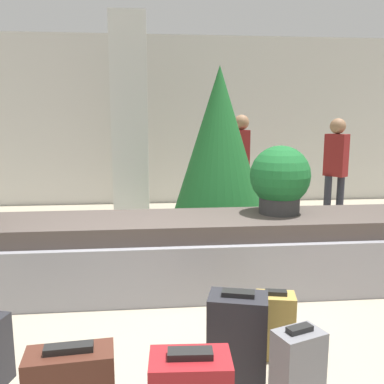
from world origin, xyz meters
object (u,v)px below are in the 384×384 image
object	(u,v)px
pillar	(130,122)
potted_plant_1	(280,179)
traveler_0	(336,163)
suitcase_5	(237,340)
traveler_1	(241,158)
decorated_tree	(219,152)
suitcase_8	(297,380)
suitcase_2	(275,325)

from	to	relation	value
pillar	potted_plant_1	xyz separation A→B (m)	(1.60, -2.56, -0.54)
potted_plant_1	traveler_0	world-z (taller)	traveler_0
suitcase_5	traveler_1	size ratio (longest dim) A/B	0.37
traveler_0	decorated_tree	bearing A→B (deg)	-105.27
suitcase_8	potted_plant_1	xyz separation A→B (m)	(0.54, 2.14, 0.77)
suitcase_2	traveler_1	world-z (taller)	traveler_1
pillar	traveler_1	distance (m)	1.85
pillar	decorated_tree	bearing A→B (deg)	-48.43
suitcase_8	traveler_1	size ratio (longest dim) A/B	0.35
pillar	decorated_tree	world-z (taller)	pillar
pillar	decorated_tree	distance (m)	1.80
traveler_0	traveler_1	size ratio (longest dim) A/B	0.97
pillar	traveler_0	world-z (taller)	pillar
pillar	traveler_1	size ratio (longest dim) A/B	1.86
suitcase_2	traveler_1	distance (m)	4.16
suitcase_8	traveler_1	bearing A→B (deg)	61.66
suitcase_8	decorated_tree	bearing A→B (deg)	68.09
pillar	suitcase_5	size ratio (longest dim) A/B	5.07
suitcase_5	traveler_1	distance (m)	4.50
traveler_1	decorated_tree	xyz separation A→B (m)	(-0.58, -1.37, 0.22)
suitcase_2	suitcase_8	size ratio (longest dim) A/B	0.82
suitcase_5	decorated_tree	distance (m)	3.13
pillar	suitcase_8	distance (m)	4.99
potted_plant_1	traveler_0	xyz separation A→B (m)	(1.48, 2.01, -0.07)
suitcase_5	potted_plant_1	xyz separation A→B (m)	(0.78, 1.73, 0.76)
pillar	decorated_tree	size ratio (longest dim) A/B	1.38
pillar	suitcase_2	size ratio (longest dim) A/B	6.51
pillar	suitcase_5	world-z (taller)	pillar
potted_plant_1	traveler_1	size ratio (longest dim) A/B	0.40
suitcase_5	traveler_0	world-z (taller)	traveler_0
potted_plant_1	traveler_1	bearing A→B (deg)	86.60
suitcase_8	potted_plant_1	size ratio (longest dim) A/B	0.86
traveler_1	decorated_tree	size ratio (longest dim) A/B	0.74
suitcase_8	suitcase_5	bearing A→B (deg)	100.89
suitcase_5	pillar	bearing A→B (deg)	115.98
suitcase_2	suitcase_8	distance (m)	0.72
traveler_0	traveler_1	world-z (taller)	traveler_1
traveler_1	suitcase_5	bearing A→B (deg)	157.90
traveler_1	potted_plant_1	bearing A→B (deg)	166.68
suitcase_8	traveler_0	distance (m)	4.67
suitcase_8	suitcase_2	bearing A→B (deg)	62.80
pillar	traveler_0	distance (m)	3.19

